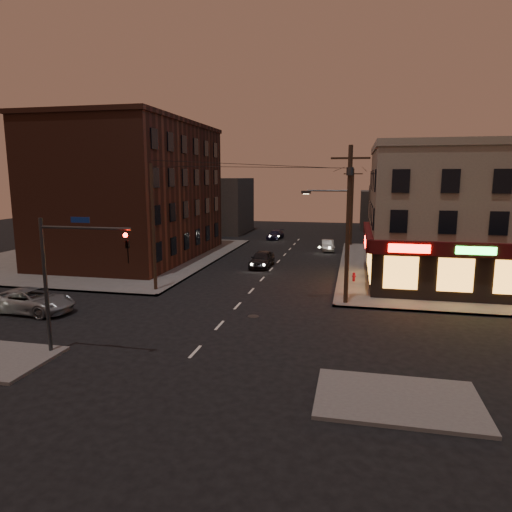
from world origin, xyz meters
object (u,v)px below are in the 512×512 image
(sedan_far, at_px, (275,235))
(sedan_near, at_px, (262,259))
(sedan_mid, at_px, (327,245))
(fire_hydrant, at_px, (354,276))
(suv_cross, at_px, (31,301))

(sedan_far, bearing_deg, sedan_near, -77.62)
(sedan_near, xyz_separation_m, sedan_mid, (5.32, 10.72, -0.13))
(sedan_near, xyz_separation_m, sedan_far, (-2.08, 19.06, -0.17))
(sedan_near, relative_size, fire_hydrant, 6.26)
(fire_hydrant, bearing_deg, sedan_mid, 100.95)
(sedan_mid, bearing_deg, sedan_near, -122.87)
(sedan_mid, xyz_separation_m, fire_hydrant, (2.99, -15.47, -0.09))
(sedan_near, height_order, sedan_mid, sedan_near)
(suv_cross, height_order, sedan_near, sedan_near)
(sedan_near, relative_size, sedan_far, 1.10)
(suv_cross, relative_size, sedan_mid, 1.41)
(suv_cross, relative_size, sedan_near, 1.20)
(sedan_far, relative_size, fire_hydrant, 5.68)
(suv_cross, bearing_deg, fire_hydrant, -53.93)
(sedan_mid, relative_size, sedan_far, 0.94)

